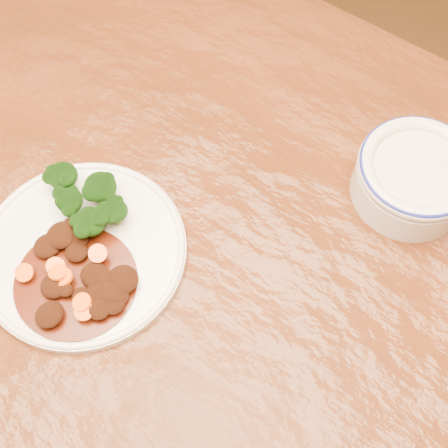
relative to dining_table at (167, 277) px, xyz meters
The scene contains 6 objects.
ground 0.67m from the dining_table, ahead, with size 4.00×4.00×0.00m, color #4C2D13.
dining_table is the anchor object (origin of this frame).
dinner_plate 0.12m from the dining_table, 140.26° to the right, with size 0.24×0.24×0.01m.
broccoli_florets 0.15m from the dining_table, behind, with size 0.11×0.08×0.04m.
mince_stew 0.14m from the dining_table, 116.97° to the right, with size 0.14×0.14×0.02m.
dip_bowl 0.32m from the dining_table, 51.15° to the left, with size 0.14×0.14×0.06m.
Camera 1 is at (0.24, -0.21, 1.39)m, focal length 50.00 mm.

